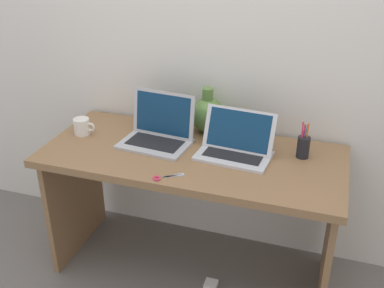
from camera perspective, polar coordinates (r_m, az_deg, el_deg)
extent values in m
plane|color=slate|center=(2.74, 0.00, -15.14)|extent=(6.00, 6.00, 0.00)
cube|color=silver|center=(2.47, 2.74, 12.01)|extent=(4.40, 0.04, 2.40)
cube|color=olive|center=(2.31, 0.00, -1.55)|extent=(1.52, 0.67, 0.04)
cube|color=olive|center=(2.78, -14.31, -6.12)|extent=(0.03, 0.57, 0.71)
cube|color=olive|center=(2.44, 16.68, -11.82)|extent=(0.03, 0.57, 0.71)
cube|color=#B2B2B7|center=(2.38, -4.65, 0.01)|extent=(0.37, 0.28, 0.01)
cube|color=black|center=(2.38, -4.66, 0.20)|extent=(0.29, 0.17, 0.00)
cube|color=#B2B2B7|center=(2.41, -3.61, 3.75)|extent=(0.36, 0.08, 0.24)
cube|color=navy|center=(2.41, -3.61, 3.75)|extent=(0.31, 0.07, 0.21)
cube|color=silver|center=(2.27, 5.21, -1.48)|extent=(0.38, 0.26, 0.01)
cube|color=black|center=(2.27, 5.22, -1.28)|extent=(0.30, 0.16, 0.00)
cube|color=silver|center=(2.28, 5.89, 1.72)|extent=(0.37, 0.12, 0.20)
cube|color=navy|center=(2.28, 5.89, 1.72)|extent=(0.32, 0.11, 0.18)
ellipsoid|color=#5B843D|center=(2.50, 1.95, 3.62)|extent=(0.19, 0.19, 0.19)
cylinder|color=#5B843D|center=(2.45, 1.99, 6.21)|extent=(0.06, 0.06, 0.07)
cylinder|color=white|center=(2.55, -13.59, 2.14)|extent=(0.09, 0.09, 0.09)
torus|color=white|center=(2.53, -12.53, 2.08)|extent=(0.05, 0.01, 0.05)
cylinder|color=black|center=(2.31, 13.71, -0.39)|extent=(0.06, 0.06, 0.11)
cylinder|color=#338CBF|center=(2.30, 13.82, 0.85)|extent=(0.03, 0.01, 0.14)
cylinder|color=#D83359|center=(2.28, 13.55, 0.84)|extent=(0.01, 0.03, 0.15)
cylinder|color=#D83359|center=(2.30, 13.72, 0.80)|extent=(0.01, 0.01, 0.14)
cylinder|color=orange|center=(2.29, 14.14, 0.82)|extent=(0.01, 0.01, 0.15)
cube|color=#B7B7BC|center=(2.11, -2.33, -3.97)|extent=(0.08, 0.07, 0.00)
cube|color=#B7B7BC|center=(2.10, -2.31, -4.03)|extent=(0.09, 0.06, 0.00)
torus|color=#D83359|center=(2.08, -4.41, -4.33)|extent=(0.04, 0.04, 0.01)
torus|color=#D83359|center=(2.09, -4.47, -4.21)|extent=(0.04, 0.04, 0.01)
cube|color=white|center=(2.62, 2.37, -17.15)|extent=(0.07, 0.07, 0.03)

